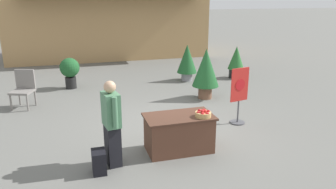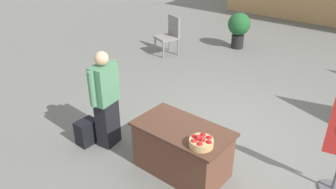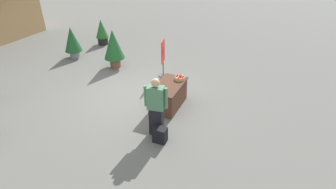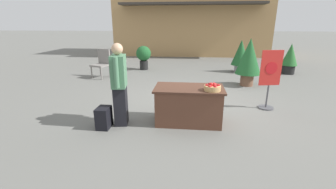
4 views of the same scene
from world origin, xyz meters
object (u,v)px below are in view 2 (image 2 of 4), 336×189
object	(u,v)px
display_table	(182,149)
patio_chair	(170,33)
apple_basket	(201,142)
potted_plant_near_left	(239,27)
backpack	(87,132)
person_visitor	(105,100)

from	to	relation	value
display_table	patio_chair	bearing A→B (deg)	131.12
apple_basket	patio_chair	size ratio (longest dim) A/B	0.30
patio_chair	potted_plant_near_left	bearing A→B (deg)	163.23
display_table	backpack	xyz separation A→B (m)	(-1.64, -0.44, -0.17)
display_table	backpack	bearing A→B (deg)	-164.88
person_visitor	potted_plant_near_left	bearing A→B (deg)	88.13
display_table	patio_chair	world-z (taller)	patio_chair
person_visitor	patio_chair	world-z (taller)	person_visitor
apple_basket	patio_chair	xyz separation A→B (m)	(-3.76, 4.00, -0.23)
display_table	potted_plant_near_left	bearing A→B (deg)	110.80
person_visitor	backpack	size ratio (longest dim) A/B	3.86
patio_chair	apple_basket	bearing A→B (deg)	63.85
apple_basket	backpack	distance (m)	2.18
display_table	apple_basket	distance (m)	0.65
potted_plant_near_left	patio_chair	bearing A→B (deg)	-127.35
apple_basket	person_visitor	size ratio (longest dim) A/B	0.19
patio_chair	potted_plant_near_left	xyz separation A→B (m)	(1.25, 1.64, 0.05)
person_visitor	backpack	xyz separation A→B (m)	(-0.28, -0.23, -0.61)
patio_chair	backpack	bearing A→B (deg)	42.21
display_table	backpack	distance (m)	1.71
display_table	person_visitor	size ratio (longest dim) A/B	0.85
display_table	person_visitor	bearing A→B (deg)	-170.93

